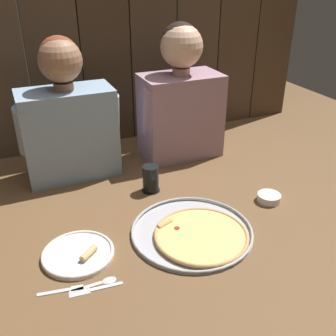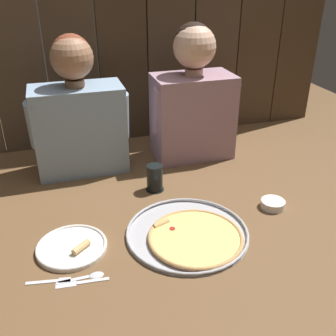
% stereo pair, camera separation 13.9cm
% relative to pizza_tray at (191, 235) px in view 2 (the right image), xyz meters
% --- Properties ---
extents(ground_plane, '(3.20, 3.20, 0.00)m').
position_rel_pizza_tray_xyz_m(ground_plane, '(-0.03, 0.08, -0.01)').
color(ground_plane, brown).
extents(pizza_tray, '(0.42, 0.42, 0.03)m').
position_rel_pizza_tray_xyz_m(pizza_tray, '(0.00, 0.00, 0.00)').
color(pizza_tray, '#B2B2B7').
rests_on(pizza_tray, ground).
extents(dinner_plate, '(0.23, 0.23, 0.03)m').
position_rel_pizza_tray_xyz_m(dinner_plate, '(-0.39, 0.05, -0.00)').
color(dinner_plate, white).
rests_on(dinner_plate, ground).
extents(drinking_glass, '(0.08, 0.08, 0.11)m').
position_rel_pizza_tray_xyz_m(drinking_glass, '(-0.03, 0.34, 0.04)').
color(drinking_glass, black).
rests_on(drinking_glass, ground).
extents(dipping_bowl, '(0.09, 0.09, 0.03)m').
position_rel_pizza_tray_xyz_m(dipping_bowl, '(0.36, 0.08, 0.01)').
color(dipping_bowl, white).
rests_on(dipping_bowl, ground).
extents(table_fork, '(0.13, 0.04, 0.01)m').
position_rel_pizza_tray_xyz_m(table_fork, '(-0.47, -0.08, -0.01)').
color(table_fork, silver).
rests_on(table_fork, ground).
extents(table_knife, '(0.16, 0.03, 0.01)m').
position_rel_pizza_tray_xyz_m(table_knife, '(-0.38, -0.11, -0.01)').
color(table_knife, silver).
rests_on(table_knife, ground).
extents(table_spoon, '(0.14, 0.03, 0.01)m').
position_rel_pizza_tray_xyz_m(table_spoon, '(-0.36, -0.09, -0.01)').
color(table_spoon, silver).
rests_on(table_spoon, ground).
extents(diner_left, '(0.42, 0.21, 0.59)m').
position_rel_pizza_tray_xyz_m(diner_left, '(-0.29, 0.61, 0.25)').
color(diner_left, '#849EB7').
rests_on(diner_left, ground).
extents(diner_right, '(0.40, 0.22, 0.61)m').
position_rel_pizza_tray_xyz_m(diner_right, '(0.23, 0.61, 0.27)').
color(diner_right, gray).
rests_on(diner_right, ground).
extents(wooden_backdrop_wall, '(2.19, 0.03, 1.35)m').
position_rel_pizza_tray_xyz_m(wooden_backdrop_wall, '(-0.03, 0.91, 0.67)').
color(wooden_backdrop_wall, brown).
rests_on(wooden_backdrop_wall, ground).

